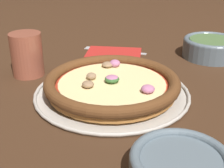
{
  "coord_description": "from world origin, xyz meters",
  "views": [
    {
      "loc": [
        0.27,
        0.53,
        0.3
      ],
      "look_at": [
        0.0,
        0.0,
        0.02
      ],
      "focal_mm": 50.0,
      "sensor_mm": 36.0,
      "label": 1
    }
  ],
  "objects_px": {
    "bowl_far": "(211,47)",
    "fork": "(111,50)",
    "pizza": "(112,83)",
    "napkin": "(114,52)",
    "pizza_tray": "(112,93)",
    "bowl_near": "(180,166)",
    "drinking_cup": "(27,54)"
  },
  "relations": [
    {
      "from": "napkin",
      "to": "bowl_far",
      "type": "bearing_deg",
      "value": 146.67
    },
    {
      "from": "bowl_far",
      "to": "bowl_near",
      "type": "bearing_deg",
      "value": 42.74
    },
    {
      "from": "bowl_far",
      "to": "napkin",
      "type": "distance_m",
      "value": 0.27
    },
    {
      "from": "pizza_tray",
      "to": "napkin",
      "type": "relative_size",
      "value": 1.76
    },
    {
      "from": "bowl_far",
      "to": "pizza_tray",
      "type": "bearing_deg",
      "value": 13.62
    },
    {
      "from": "drinking_cup",
      "to": "bowl_far",
      "type": "bearing_deg",
      "value": 167.81
    },
    {
      "from": "bowl_near",
      "to": "napkin",
      "type": "height_order",
      "value": "bowl_near"
    },
    {
      "from": "napkin",
      "to": "fork",
      "type": "bearing_deg",
      "value": -100.63
    },
    {
      "from": "bowl_near",
      "to": "fork",
      "type": "distance_m",
      "value": 0.56
    },
    {
      "from": "pizza",
      "to": "bowl_far",
      "type": "height_order",
      "value": "bowl_far"
    },
    {
      "from": "bowl_far",
      "to": "fork",
      "type": "xyz_separation_m",
      "value": [
        0.22,
        -0.17,
        -0.03
      ]
    },
    {
      "from": "pizza",
      "to": "bowl_near",
      "type": "height_order",
      "value": "pizza"
    },
    {
      "from": "pizza",
      "to": "fork",
      "type": "distance_m",
      "value": 0.29
    },
    {
      "from": "pizza_tray",
      "to": "pizza",
      "type": "height_order",
      "value": "pizza"
    },
    {
      "from": "bowl_far",
      "to": "drinking_cup",
      "type": "xyz_separation_m",
      "value": [
        0.48,
        -0.1,
        0.02
      ]
    },
    {
      "from": "drinking_cup",
      "to": "fork",
      "type": "relative_size",
      "value": 0.7
    },
    {
      "from": "drinking_cup",
      "to": "fork",
      "type": "height_order",
      "value": "drinking_cup"
    },
    {
      "from": "pizza",
      "to": "bowl_near",
      "type": "bearing_deg",
      "value": 82.47
    },
    {
      "from": "bowl_near",
      "to": "napkin",
      "type": "relative_size",
      "value": 0.75
    },
    {
      "from": "bowl_far",
      "to": "drinking_cup",
      "type": "bearing_deg",
      "value": -12.19
    },
    {
      "from": "pizza",
      "to": "napkin",
      "type": "distance_m",
      "value": 0.26
    },
    {
      "from": "pizza_tray",
      "to": "bowl_near",
      "type": "xyz_separation_m",
      "value": [
        0.04,
        0.27,
        0.02
      ]
    },
    {
      "from": "drinking_cup",
      "to": "pizza_tray",
      "type": "bearing_deg",
      "value": 124.63
    },
    {
      "from": "pizza",
      "to": "bowl_far",
      "type": "relative_size",
      "value": 1.85
    },
    {
      "from": "pizza_tray",
      "to": "bowl_near",
      "type": "distance_m",
      "value": 0.27
    },
    {
      "from": "pizza_tray",
      "to": "napkin",
      "type": "distance_m",
      "value": 0.26
    },
    {
      "from": "bowl_far",
      "to": "pizza",
      "type": "bearing_deg",
      "value": 13.58
    },
    {
      "from": "bowl_near",
      "to": "fork",
      "type": "xyz_separation_m",
      "value": [
        -0.17,
        -0.53,
        -0.02
      ]
    },
    {
      "from": "napkin",
      "to": "drinking_cup",
      "type": "bearing_deg",
      "value": 9.94
    },
    {
      "from": "bowl_near",
      "to": "pizza_tray",
      "type": "bearing_deg",
      "value": -97.5
    },
    {
      "from": "bowl_near",
      "to": "napkin",
      "type": "distance_m",
      "value": 0.53
    },
    {
      "from": "fork",
      "to": "pizza",
      "type": "bearing_deg",
      "value": 108.91
    }
  ]
}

